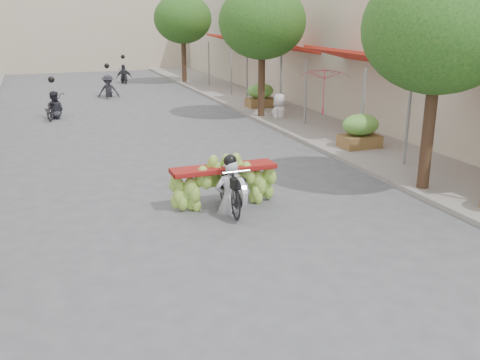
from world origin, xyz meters
name	(u,v)px	position (x,y,z in m)	size (l,w,h in m)	color
ground	(293,321)	(0.00, 0.00, 0.00)	(120.00, 120.00, 0.00)	#525257
sidewalk_right	(286,111)	(7.00, 15.00, 0.06)	(4.00, 60.00, 0.12)	gray
shophouse_row_right	(402,40)	(11.99, 14.00, 3.00)	(9.77, 40.00, 6.00)	#BBB09B
far_building	(73,21)	(0.00, 38.00, 3.50)	(20.00, 6.00, 7.00)	#B9AC92
street_tree_near	(439,29)	(5.40, 4.00, 3.78)	(3.40, 3.40, 5.25)	#3A2719
street_tree_mid	(262,22)	(5.40, 14.00, 3.78)	(3.40, 3.40, 5.25)	#3A2719
street_tree_far	(183,19)	(5.40, 26.00, 3.78)	(3.40, 3.40, 5.25)	#3A2719
produce_crate_mid	(360,128)	(6.20, 8.00, 0.71)	(1.20, 0.88, 1.16)	brown
produce_crate_far	(260,93)	(6.20, 16.00, 0.71)	(1.20, 0.88, 1.16)	brown
banana_motorbike	(227,178)	(0.62, 4.52, 0.72)	(2.33, 1.93, 2.18)	black
market_umbrella	(326,67)	(6.00, 9.97, 2.40)	(2.08, 2.08, 1.60)	red
pedestrian	(280,94)	(6.00, 13.55, 1.05)	(1.04, 1.03, 1.86)	silver
bg_motorbike_a	(53,101)	(-2.47, 16.95, 0.73)	(1.16, 1.83, 1.95)	black
bg_motorbike_b	(108,81)	(0.35, 22.05, 0.82)	(1.14, 1.97, 1.95)	black
bg_motorbike_c	(124,69)	(2.01, 27.59, 0.83)	(0.98, 1.48, 1.95)	black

